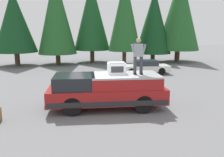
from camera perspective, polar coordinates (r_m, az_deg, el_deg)
ground_plane at (r=11.48m, az=-1.16°, el=-7.31°), size 90.00×90.00×0.00m
pickup_truck at (r=11.37m, az=-1.20°, el=-2.89°), size 2.01×5.54×1.65m
compressor_unit at (r=11.35m, az=1.07°, el=2.52°), size 0.65×0.84×0.56m
person_on_truck_bed at (r=11.20m, az=6.31°, el=5.55°), size 0.29×0.72×1.69m
parked_car_white at (r=20.59m, az=7.87°, el=2.73°), size 1.64×4.10×1.16m
conifer_far_left at (r=29.17m, az=15.81°, el=15.11°), size 4.80×4.80×10.06m
conifer_left at (r=28.04m, az=9.97°, el=13.18°), size 4.05×4.05×8.12m
conifer_center_left at (r=26.05m, az=3.06°, el=15.28°), size 3.49×3.49×9.34m
conifer_center_right at (r=27.70m, az=-4.89°, el=14.78°), size 4.07×4.07×9.12m
conifer_right at (r=26.50m, az=-13.20°, el=14.85°), size 4.09×4.09×9.55m
conifer_far_right at (r=26.79m, az=-22.30°, el=12.54°), size 4.30×4.30×7.70m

